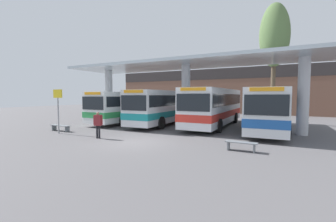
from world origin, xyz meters
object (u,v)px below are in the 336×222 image
transit_bus_far_right_bay (269,107)px  waiting_bench_mid_platform (241,144)px  transit_bus_left_bay (136,105)px  waiting_bench_near_pillar (61,127)px  poplar_tree_behind_left (274,37)px  transit_bus_center_bay (167,105)px  pedestrian_waiting (98,122)px  info_sign_platform (58,102)px  transit_bus_right_bay (215,106)px

transit_bus_far_right_bay → waiting_bench_mid_platform: 8.28m
transit_bus_left_bay → waiting_bench_near_pillar: (-1.21, -8.28, -1.38)m
waiting_bench_near_pillar → poplar_tree_behind_left: size_ratio=0.16×
waiting_bench_mid_platform → poplar_tree_behind_left: bearing=87.0°
waiting_bench_mid_platform → transit_bus_center_bay: bearing=136.7°
transit_bus_far_right_bay → pedestrian_waiting: (-9.41, -8.94, -0.77)m
transit_bus_far_right_bay → waiting_bench_near_pillar: size_ratio=6.23×
transit_bus_left_bay → info_sign_platform: 9.08m
transit_bus_far_right_bay → transit_bus_right_bay: bearing=-6.2°
transit_bus_center_bay → transit_bus_right_bay: 4.67m
pedestrian_waiting → transit_bus_center_bay: bearing=69.1°
info_sign_platform → waiting_bench_near_pillar: bearing=137.9°
transit_bus_right_bay → waiting_bench_mid_platform: transit_bus_right_bay is taller
pedestrian_waiting → waiting_bench_mid_platform: bearing=-13.7°
transit_bus_right_bay → info_sign_platform: bearing=45.2°
poplar_tree_behind_left → waiting_bench_mid_platform: bearing=-93.0°
transit_bus_left_bay → transit_bus_far_right_bay: transit_bus_far_right_bay is taller
waiting_bench_near_pillar → pedestrian_waiting: size_ratio=1.13×
transit_bus_center_bay → waiting_bench_mid_platform: (8.43, -7.94, -1.46)m
transit_bus_right_bay → info_sign_platform: size_ratio=3.56×
transit_bus_right_bay → transit_bus_far_right_bay: 4.48m
transit_bus_left_bay → waiting_bench_mid_platform: (12.28, -8.28, -1.40)m
transit_bus_left_bay → pedestrian_waiting: transit_bus_left_bay is taller
transit_bus_center_bay → poplar_tree_behind_left: bearing=-152.3°
pedestrian_waiting → poplar_tree_behind_left: (9.40, 14.02, 7.45)m
transit_bus_center_bay → info_sign_platform: size_ratio=3.61×
transit_bus_right_bay → poplar_tree_behind_left: poplar_tree_behind_left is taller
waiting_bench_near_pillar → info_sign_platform: info_sign_platform is taller
transit_bus_left_bay → waiting_bench_mid_platform: bearing=147.0°
transit_bus_far_right_bay → waiting_bench_near_pillar: 16.41m
transit_bus_left_bay → poplar_tree_behind_left: bearing=-158.2°
transit_bus_right_bay → pedestrian_waiting: (-4.94, -9.25, -0.82)m
transit_bus_far_right_bay → waiting_bench_near_pillar: bearing=27.7°
waiting_bench_mid_platform → pedestrian_waiting: (-8.72, -0.82, 0.70)m
waiting_bench_mid_platform → info_sign_platform: info_sign_platform is taller
transit_bus_left_bay → transit_bus_center_bay: size_ratio=1.06×
transit_bus_left_bay → waiting_bench_mid_platform: transit_bus_left_bay is taller
pedestrian_waiting → transit_bus_far_right_bay: bearing=24.5°
transit_bus_right_bay → waiting_bench_near_pillar: (-9.71, -8.43, -1.51)m
transit_bus_center_bay → transit_bus_far_right_bay: size_ratio=0.96×
transit_bus_center_bay → waiting_bench_mid_platform: 11.67m
transit_bus_center_bay → poplar_tree_behind_left: poplar_tree_behind_left is taller
pedestrian_waiting → transit_bus_left_bay: bearing=92.4°
transit_bus_center_bay → waiting_bench_near_pillar: (-5.07, -7.94, -1.44)m
transit_bus_right_bay → poplar_tree_behind_left: 9.31m
info_sign_platform → transit_bus_far_right_bay: bearing=33.7°
transit_bus_left_bay → transit_bus_far_right_bay: 12.97m
info_sign_platform → pedestrian_waiting: 4.09m
transit_bus_right_bay → pedestrian_waiting: size_ratio=6.66×
transit_bus_right_bay → transit_bus_far_right_bay: transit_bus_right_bay is taller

